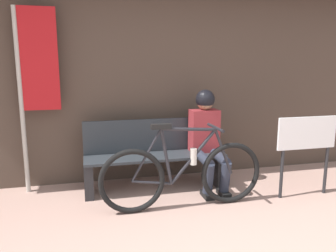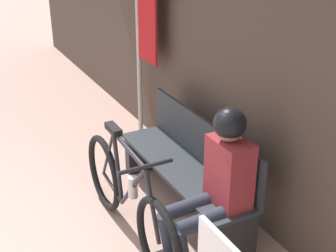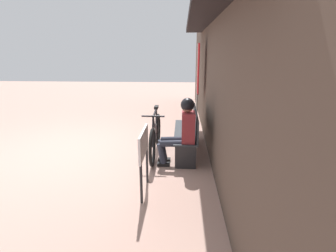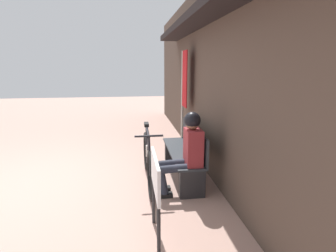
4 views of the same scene
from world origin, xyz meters
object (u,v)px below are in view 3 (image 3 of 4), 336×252
Objects in this scene: person_seated at (182,127)px; bicycle at (155,136)px; signboard at (144,148)px; park_bench_near at (188,133)px; banner_pole at (198,76)px.

bicycle is at bearing -130.68° from person_seated.
signboard reaches higher than bicycle.
person_seated reaches higher than park_bench_near.
bicycle is at bearing -74.40° from park_bench_near.
bicycle is (0.18, -0.63, -0.02)m from park_bench_near.
bicycle is at bearing 179.53° from signboard.
signboard is (1.42, -0.01, 0.30)m from bicycle.
person_seated reaches higher than bicycle.
person_seated reaches higher than signboard.
signboard is at bearing -21.83° from park_bench_near.
banner_pole is at bearing 150.26° from bicycle.
bicycle reaches higher than park_bench_near.
person_seated is at bearing 49.32° from bicycle.
bicycle is 2.00m from banner_pole.
person_seated is 0.56× the size of banner_pole.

